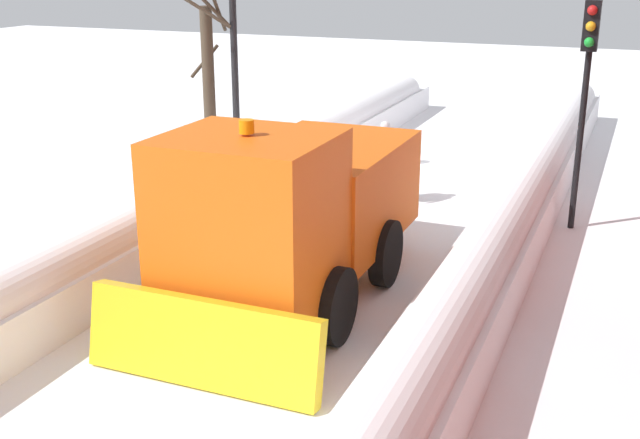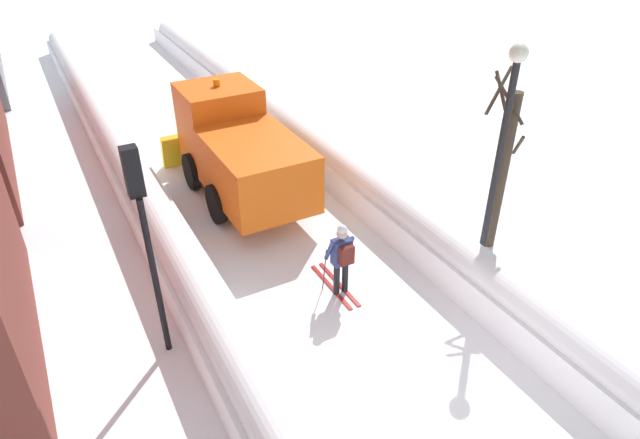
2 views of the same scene
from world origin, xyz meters
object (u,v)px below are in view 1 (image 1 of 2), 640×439
(street_lamp, at_px, (234,39))
(bare_tree_near, at_px, (209,90))
(plow_truck, at_px, (292,210))
(traffic_light_pole, at_px, (587,73))
(skier, at_px, (385,158))

(street_lamp, height_order, bare_tree_near, street_lamp)
(plow_truck, height_order, bare_tree_near, bare_tree_near)
(plow_truck, xyz_separation_m, bare_tree_near, (4.59, -5.52, 0.70))
(plow_truck, distance_m, street_lamp, 7.34)
(plow_truck, xyz_separation_m, traffic_light_pole, (-3.66, -5.14, 1.58))
(skier, distance_m, traffic_light_pole, 4.45)
(traffic_light_pole, xyz_separation_m, bare_tree_near, (8.25, -0.37, -0.88))
(street_lamp, xyz_separation_m, bare_tree_near, (0.51, 0.31, -1.14))
(plow_truck, xyz_separation_m, street_lamp, (4.07, -5.83, 1.84))
(street_lamp, distance_m, bare_tree_near, 1.29)
(skier, bearing_deg, plow_truck, 92.87)
(bare_tree_near, bearing_deg, traffic_light_pole, 177.40)
(plow_truck, bearing_deg, traffic_light_pole, -125.47)
(skier, xyz_separation_m, bare_tree_near, (4.32, -0.14, 1.18))
(traffic_light_pole, height_order, street_lamp, street_lamp)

